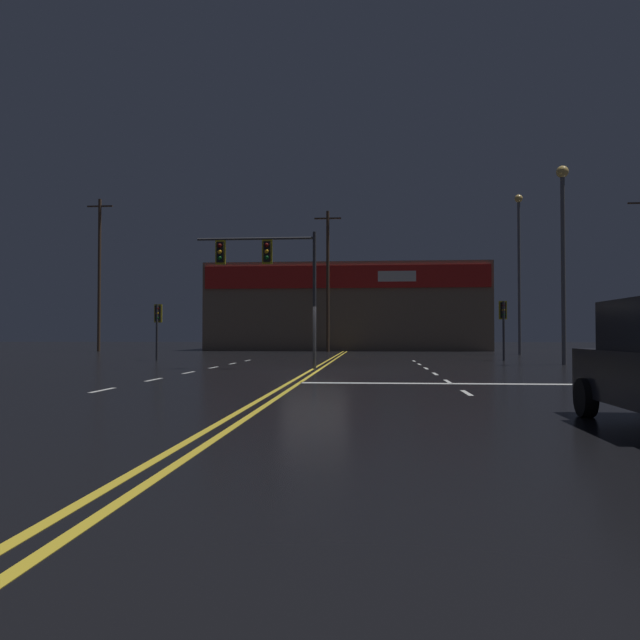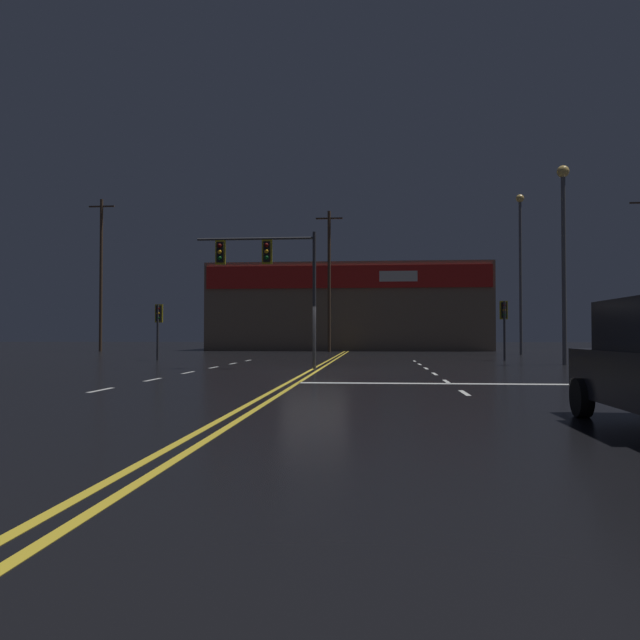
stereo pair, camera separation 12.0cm
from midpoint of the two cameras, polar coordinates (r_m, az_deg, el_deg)
ground_plane at (r=23.96m, az=-0.40°, el=-4.63°), size 200.00×200.00×0.00m
road_markings at (r=22.84m, az=1.23°, el=-4.78°), size 13.08×60.00×0.01m
traffic_signal_median at (r=25.44m, az=-4.85°, el=5.09°), size 4.89×0.36×5.52m
traffic_signal_corner_northeast at (r=34.82m, az=16.56°, el=0.29°), size 0.42×0.36×3.20m
traffic_signal_corner_northwest at (r=34.75m, az=-14.46°, el=0.07°), size 0.42×0.36×3.03m
streetlight_near_left at (r=46.15m, az=17.92°, el=5.72°), size 0.56×0.56×11.26m
streetlight_near_right at (r=31.03m, az=21.48°, el=7.10°), size 0.56×0.56×9.19m
building_backdrop at (r=58.04m, az=2.75°, el=1.07°), size 24.84×10.23×7.68m
utility_pole_row at (r=50.97m, az=2.70°, el=4.22°), size 46.35×0.26×12.86m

